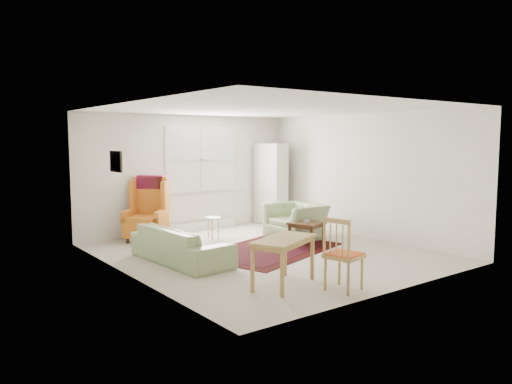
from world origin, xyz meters
TOP-DOWN VIEW (x-y plane):
  - room at (0.02, 0.21)m, footprint 5.04×5.54m
  - rug at (0.17, 0.14)m, footprint 3.01×2.40m
  - sofa at (-1.50, 0.31)m, footprint 0.92×2.03m
  - armchair at (1.30, 0.70)m, footprint 0.95×1.08m
  - wingback_chair at (-1.25, 2.23)m, footprint 1.07×1.07m
  - coffee_table at (0.97, 0.01)m, footprint 0.70×0.70m
  - stool at (-0.07, 1.64)m, footprint 0.38×0.38m
  - cabinet at (1.97, 2.35)m, footprint 0.51×0.81m
  - desk at (-1.02, -1.69)m, footprint 1.16×0.89m
  - desk_chair at (-0.52, -2.32)m, footprint 0.51×0.51m

SIDE VIEW (x-z plane):
  - rug at x=0.17m, z-range 0.00..0.03m
  - stool at x=-0.07m, z-range 0.00..0.44m
  - coffee_table at x=0.97m, z-range 0.00..0.45m
  - desk at x=-1.02m, z-range 0.00..0.66m
  - sofa at x=-1.50m, z-range 0.00..0.80m
  - armchair at x=1.30m, z-range 0.00..0.83m
  - desk_chair at x=-0.52m, z-range 0.00..0.98m
  - wingback_chair at x=-1.25m, z-range 0.00..1.27m
  - cabinet at x=1.97m, z-range 0.00..1.89m
  - room at x=0.02m, z-range 0.00..2.51m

